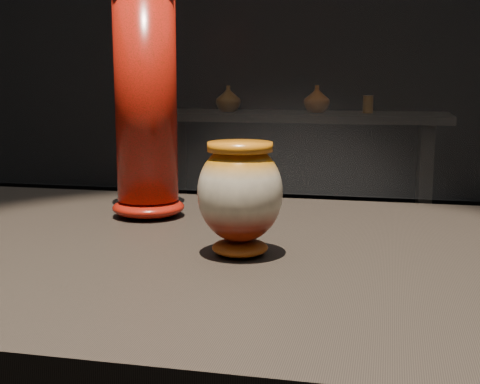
{
  "coord_description": "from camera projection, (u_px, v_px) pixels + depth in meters",
  "views": [
    {
      "loc": [
        0.18,
        -0.9,
        1.14
      ],
      "look_at": [
        -0.02,
        -0.04,
        0.99
      ],
      "focal_mm": 50.0,
      "sensor_mm": 36.0,
      "label": 1
    }
  ],
  "objects": [
    {
      "name": "back_vase_right",
      "position": [
        368.0,
        104.0,
        4.27
      ],
      "size": [
        0.07,
        0.07,
        0.11
      ],
      "primitive_type": "cylinder",
      "color": "#9A5516",
      "rests_on": "back_shelf"
    },
    {
      "name": "main_vase",
      "position": [
        240.0,
        194.0,
        0.9
      ],
      "size": [
        0.14,
        0.14,
        0.15
      ],
      "rotation": [
        0.0,
        0.0,
        -0.21
      ],
      "color": "maroon",
      "rests_on": "display_plinth"
    },
    {
      "name": "back_vase_left",
      "position": [
        228.0,
        99.0,
        4.41
      ],
      "size": [
        0.18,
        0.18,
        0.17
      ],
      "primitive_type": "imported",
      "rotation": [
        0.0,
        0.0,
        4.61
      ],
      "color": "#9A5516",
      "rests_on": "back_shelf"
    },
    {
      "name": "tall_vase",
      "position": [
        146.0,
        106.0,
        1.13
      ],
      "size": [
        0.15,
        0.15,
        0.4
      ],
      "rotation": [
        0.0,
        0.0,
        0.25
      ],
      "color": "red",
      "rests_on": "display_plinth"
    },
    {
      "name": "back_shelf",
      "position": [
        292.0,
        152.0,
        4.41
      ],
      "size": [
        2.0,
        0.6,
        0.9
      ],
      "color": "black",
      "rests_on": "ground"
    },
    {
      "name": "back_vase_mid",
      "position": [
        317.0,
        99.0,
        4.32
      ],
      "size": [
        0.21,
        0.21,
        0.17
      ],
      "primitive_type": "imported",
      "rotation": [
        0.0,
        0.0,
        3.46
      ],
      "color": "maroon",
      "rests_on": "back_shelf"
    }
  ]
}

